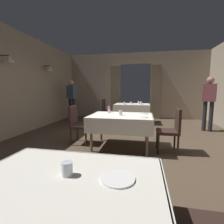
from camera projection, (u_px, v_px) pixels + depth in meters
The scene contains 21 objects.
ground at pixel (124, 147), 3.79m from camera, with size 10.08×10.08×0.00m, color #4C3D2D.
wall_left at pixel (1, 82), 4.20m from camera, with size 0.49×8.40×3.00m.
wall_back at pixel (135, 86), 7.65m from camera, with size 6.40×0.27×3.00m.
dining_table_near at pixel (65, 194), 1.05m from camera, with size 1.26×0.91×0.75m.
dining_table_mid at pixel (121, 119), 3.69m from camera, with size 1.39×1.04×0.75m.
dining_table_far at pixel (132, 106), 6.58m from camera, with size 1.39×1.00×0.75m.
chair_mid_left at pixel (78, 123), 4.00m from camera, with size 0.44×0.44×0.93m.
chair_mid_right at pixel (172, 128), 3.42m from camera, with size 0.44×0.44×0.93m.
chair_far_left at pixel (107, 109), 6.88m from camera, with size 0.44×0.44×0.93m.
plate_near_a at pixel (118, 179), 1.03m from camera, with size 0.22×0.22×0.01m, color white.
glass_near_b at pixel (67, 169), 1.07m from camera, with size 0.07×0.07×0.09m, color silver.
flower_vase_mid at pixel (109, 109), 3.98m from camera, with size 0.07×0.07×0.17m.
glass_mid_b at pixel (120, 113), 3.65m from camera, with size 0.08×0.08×0.11m, color silver.
plate_mid_c at pixel (144, 117), 3.36m from camera, with size 0.18×0.18×0.01m, color white.
plate_mid_d at pixel (144, 113), 3.88m from camera, with size 0.22×0.22×0.01m, color white.
glass_far_a at pixel (141, 103), 6.34m from camera, with size 0.07×0.07×0.12m, color silver.
glass_far_b at pixel (131, 103), 6.58m from camera, with size 0.08×0.08×0.09m, color silver.
glass_far_c at pixel (139, 102), 6.72m from camera, with size 0.07×0.07×0.10m, color silver.
glass_far_d at pixel (124, 103), 6.34m from camera, with size 0.07×0.07×0.10m, color silver.
person_waiter_by_doorway at pixel (209, 99), 5.13m from camera, with size 0.42×0.36×1.72m.
person_diner_standing_aside at pixel (72, 97), 6.78m from camera, with size 0.41×0.31×1.72m.
Camera 1 is at (0.44, -3.63, 1.31)m, focal length 26.22 mm.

